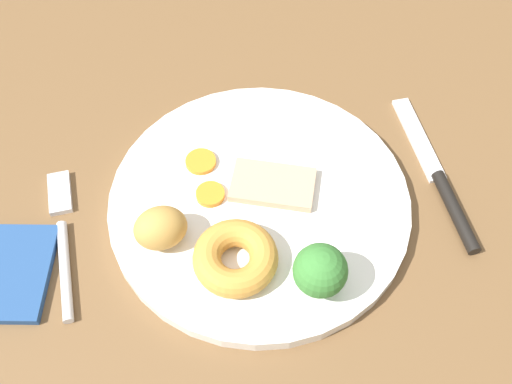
% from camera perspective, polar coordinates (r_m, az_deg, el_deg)
% --- Properties ---
extents(dining_table, '(1.20, 0.84, 0.04)m').
position_cam_1_polar(dining_table, '(0.56, 0.15, -1.57)').
color(dining_table, brown).
rests_on(dining_table, ground).
extents(dinner_plate, '(0.27, 0.27, 0.01)m').
position_cam_1_polar(dinner_plate, '(0.53, 0.00, -1.02)').
color(dinner_plate, white).
rests_on(dinner_plate, dining_table).
extents(meat_slice_main, '(0.09, 0.07, 0.01)m').
position_cam_1_polar(meat_slice_main, '(0.53, 1.62, 0.88)').
color(meat_slice_main, tan).
rests_on(meat_slice_main, dinner_plate).
extents(yorkshire_pudding, '(0.07, 0.07, 0.02)m').
position_cam_1_polar(yorkshire_pudding, '(0.48, -2.03, -6.46)').
color(yorkshire_pudding, '#C68938').
rests_on(yorkshire_pudding, dinner_plate).
extents(roast_potato_left, '(0.05, 0.04, 0.04)m').
position_cam_1_polar(roast_potato_left, '(0.49, -9.34, -3.50)').
color(roast_potato_left, '#BC8C42').
rests_on(roast_potato_left, dinner_plate).
extents(carrot_coin_front, '(0.03, 0.03, 0.01)m').
position_cam_1_polar(carrot_coin_front, '(0.52, -4.43, -0.65)').
color(carrot_coin_front, orange).
rests_on(carrot_coin_front, dinner_plate).
extents(carrot_coin_back, '(0.03, 0.03, 0.00)m').
position_cam_1_polar(carrot_coin_back, '(0.55, -5.43, 2.98)').
color(carrot_coin_back, orange).
rests_on(carrot_coin_back, dinner_plate).
extents(broccoli_floret, '(0.04, 0.04, 0.05)m').
position_cam_1_polar(broccoli_floret, '(0.46, 6.31, -7.69)').
color(broccoli_floret, '#8CB766').
rests_on(broccoli_floret, dinner_plate).
extents(fork, '(0.03, 0.15, 0.01)m').
position_cam_1_polar(fork, '(0.54, -18.41, -4.17)').
color(fork, silver).
rests_on(fork, dining_table).
extents(knife, '(0.02, 0.19, 0.01)m').
position_cam_1_polar(knife, '(0.57, 17.65, 0.85)').
color(knife, black).
rests_on(knife, dining_table).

